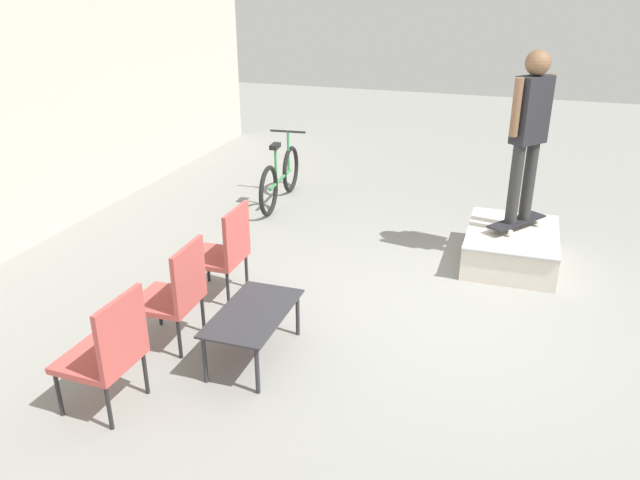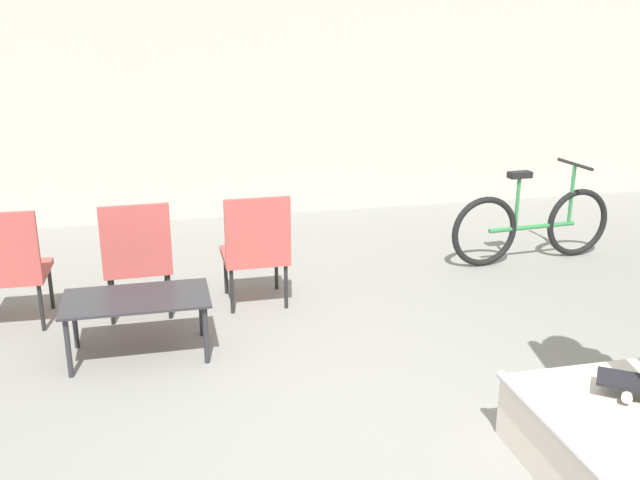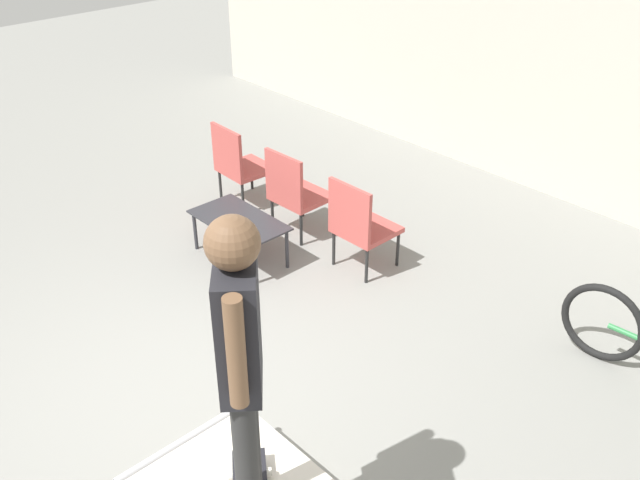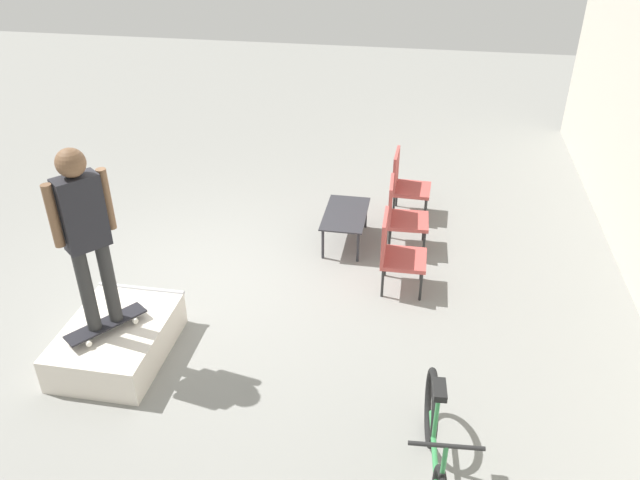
# 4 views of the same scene
# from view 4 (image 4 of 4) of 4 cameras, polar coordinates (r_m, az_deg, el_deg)

# --- Properties ---
(ground_plane) EXTENTS (24.00, 24.00, 0.00)m
(ground_plane) POSITION_cam_4_polar(r_m,az_deg,el_deg) (7.70, -10.13, -3.76)
(ground_plane) COLOR gray
(skate_ramp_box) EXTENTS (1.33, 0.97, 0.40)m
(skate_ramp_box) POSITION_cam_4_polar(r_m,az_deg,el_deg) (6.73, -18.02, -8.69)
(skate_ramp_box) COLOR silver
(skate_ramp_box) RESTS_ON ground_plane
(skateboard_on_ramp) EXTENTS (0.77, 0.63, 0.07)m
(skateboard_on_ramp) POSITION_cam_4_polar(r_m,az_deg,el_deg) (6.52, -18.95, -7.28)
(skateboard_on_ramp) COLOR black
(skateboard_on_ramp) RESTS_ON skate_ramp_box
(person_skater) EXTENTS (0.46, 0.39, 1.83)m
(person_skater) POSITION_cam_4_polar(r_m,az_deg,el_deg) (5.94, -20.72, 1.19)
(person_skater) COLOR #2D2D2D
(person_skater) RESTS_ON skateboard_on_ramp
(coffee_table) EXTENTS (1.00, 0.55, 0.44)m
(coffee_table) POSITION_cam_4_polar(r_m,az_deg,el_deg) (8.18, 2.35, 2.18)
(coffee_table) COLOR #2D2D33
(coffee_table) RESTS_ON ground_plane
(patio_chair_left) EXTENTS (0.54, 0.54, 0.95)m
(patio_chair_left) POSITION_cam_4_polar(r_m,az_deg,el_deg) (8.92, 7.79, 5.28)
(patio_chair_left) COLOR black
(patio_chair_left) RESTS_ON ground_plane
(patio_chair_center) EXTENTS (0.54, 0.54, 0.95)m
(patio_chair_center) POSITION_cam_4_polar(r_m,az_deg,el_deg) (8.08, 7.40, 2.47)
(patio_chair_center) COLOR black
(patio_chair_center) RESTS_ON ground_plane
(patio_chair_right) EXTENTS (0.52, 0.52, 0.95)m
(patio_chair_right) POSITION_cam_4_polar(r_m,az_deg,el_deg) (7.27, 6.94, -0.96)
(patio_chair_right) COLOR black
(patio_chair_right) RESTS_ON ground_plane
(bicycle) EXTENTS (1.71, 0.52, 0.95)m
(bicycle) POSITION_cam_4_polar(r_m,az_deg,el_deg) (5.23, 10.47, -18.72)
(bicycle) COLOR black
(bicycle) RESTS_ON ground_plane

